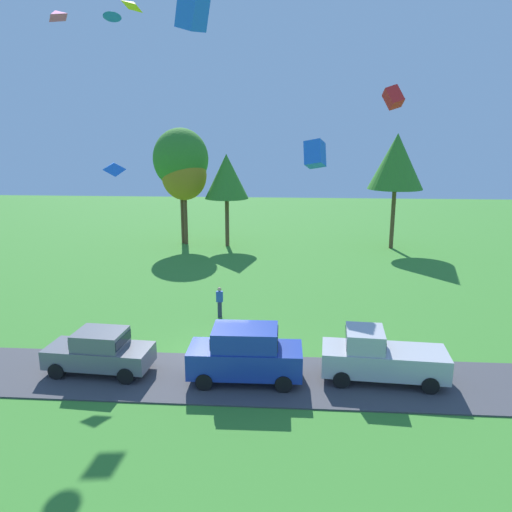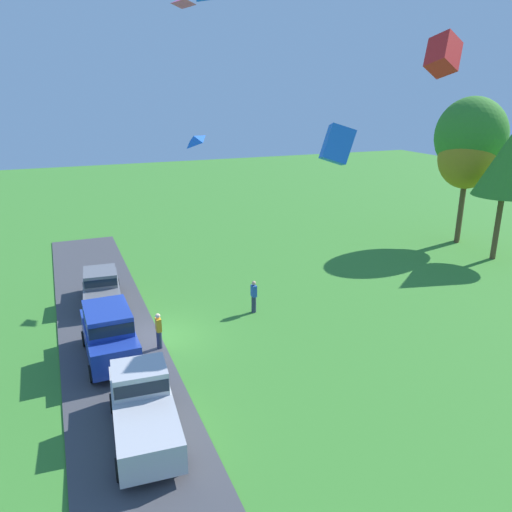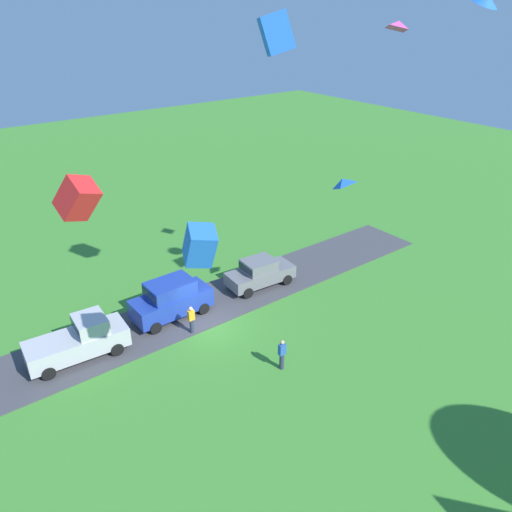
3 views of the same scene
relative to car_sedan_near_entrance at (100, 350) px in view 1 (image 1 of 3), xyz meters
name	(u,v)px [view 1 (image 1 of 3)]	position (x,y,z in m)	size (l,w,h in m)	color
ground_plane	(224,357)	(4.98, 1.94, -1.04)	(120.00, 120.00, 0.00)	#3D842D
pavement_strip	(217,378)	(4.98, -0.14, -1.01)	(36.00, 4.40, 0.06)	#424247
car_sedan_near_entrance	(100,350)	(0.00, 0.00, 0.00)	(4.52, 2.21, 1.84)	slate
car_suv_mid_row	(245,352)	(6.19, -0.29, 0.25)	(4.63, 2.11, 2.28)	#1E389E
car_pickup_by_flagpole	(379,356)	(11.63, 0.15, 0.07)	(5.12, 2.33, 2.14)	#B7B7BC
person_on_lawn	(220,302)	(4.08, 7.08, -0.16)	(0.36, 0.24, 1.71)	#2D334C
person_beside_suv	(248,341)	(6.11, 1.80, -0.16)	(0.36, 0.24, 1.71)	#2D334C
tree_far_left	(181,159)	(-2.10, 26.25, 6.71)	(4.98, 4.98, 10.52)	brown
tree_far_right	(184,176)	(-1.76, 25.87, 5.25)	(4.05, 4.05, 8.56)	brown
tree_right_of_center	(227,177)	(2.16, 25.33, 5.23)	(3.91, 3.91, 8.26)	brown
tree_left_of_center	(396,162)	(16.92, 25.45, 6.58)	(4.75, 4.75, 10.03)	brown
kite_delta_mid_center	(112,14)	(-2.23, 10.69, 15.41)	(1.02, 1.02, 0.34)	blue
kite_diamond_topmost	(56,14)	(-3.36, 5.96, 14.39)	(1.03, 0.74, 0.35)	#EA4C9E
kite_box_high_right	(192,12)	(3.34, 5.31, 14.23)	(1.05, 1.05, 1.47)	blue
kite_diamond_over_trees	(114,167)	(-0.86, 5.58, 7.30)	(0.83, 1.03, 0.38)	blue
kite_box_near_flag	(315,154)	(9.17, 8.45, 7.84)	(0.93, 0.93, 1.31)	blue
kite_diamond_high_left	(134,5)	(-1.94, 13.89, 16.63)	(1.03, 1.06, 0.31)	yellow
kite_box_trailing_tail	(393,97)	(13.30, 9.39, 10.78)	(0.71, 0.71, 1.00)	red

